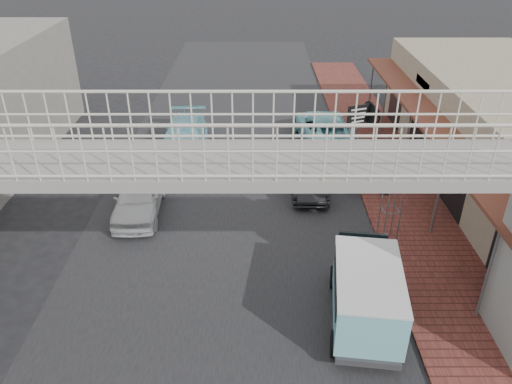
{
  "coord_description": "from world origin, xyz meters",
  "views": [
    {
      "loc": [
        0.93,
        -13.12,
        9.59
      ],
      "look_at": [
        0.94,
        0.76,
        1.8
      ],
      "focal_mm": 35.0,
      "sensor_mm": 36.0,
      "label": 1
    }
  ],
  "objects_px": {
    "white_hatchback": "(139,196)",
    "dark_sedan": "(308,174)",
    "angkot_far": "(184,137)",
    "arrow_sign": "(373,113)",
    "motorcycle_near": "(370,183)",
    "angkot_curb": "(325,128)",
    "street_clock": "(395,180)",
    "motorcycle_far": "(365,116)",
    "angkot_van": "(367,288)"
  },
  "relations": [
    {
      "from": "white_hatchback",
      "to": "dark_sedan",
      "type": "relative_size",
      "value": 1.02
    },
    {
      "from": "angkot_far",
      "to": "arrow_sign",
      "type": "relative_size",
      "value": 1.77
    },
    {
      "from": "angkot_far",
      "to": "motorcycle_near",
      "type": "relative_size",
      "value": 2.65
    },
    {
      "from": "white_hatchback",
      "to": "dark_sedan",
      "type": "height_order",
      "value": "white_hatchback"
    },
    {
      "from": "angkot_curb",
      "to": "street_clock",
      "type": "distance_m",
      "value": 8.42
    },
    {
      "from": "angkot_far",
      "to": "street_clock",
      "type": "relative_size",
      "value": 1.79
    },
    {
      "from": "white_hatchback",
      "to": "arrow_sign",
      "type": "distance_m",
      "value": 10.15
    },
    {
      "from": "motorcycle_far",
      "to": "street_clock",
      "type": "distance_m",
      "value": 10.4
    },
    {
      "from": "dark_sedan",
      "to": "angkot_far",
      "type": "distance_m",
      "value": 6.4
    },
    {
      "from": "dark_sedan",
      "to": "motorcycle_far",
      "type": "bearing_deg",
      "value": 62.13
    },
    {
      "from": "motorcycle_near",
      "to": "angkot_far",
      "type": "bearing_deg",
      "value": 67.75
    },
    {
      "from": "dark_sedan",
      "to": "angkot_far",
      "type": "xyz_separation_m",
      "value": [
        -5.31,
        3.58,
        0.06
      ]
    },
    {
      "from": "street_clock",
      "to": "arrow_sign",
      "type": "xyz_separation_m",
      "value": [
        0.53,
        6.01,
        -0.02
      ]
    },
    {
      "from": "dark_sedan",
      "to": "angkot_curb",
      "type": "distance_m",
      "value": 4.68
    },
    {
      "from": "angkot_far",
      "to": "angkot_curb",
      "type": "bearing_deg",
      "value": 7.86
    },
    {
      "from": "dark_sedan",
      "to": "angkot_van",
      "type": "relative_size",
      "value": 0.98
    },
    {
      "from": "white_hatchback",
      "to": "motorcycle_near",
      "type": "relative_size",
      "value": 2.18
    },
    {
      "from": "street_clock",
      "to": "arrow_sign",
      "type": "bearing_deg",
      "value": 75.01
    },
    {
      "from": "white_hatchback",
      "to": "angkot_van",
      "type": "height_order",
      "value": "angkot_van"
    },
    {
      "from": "angkot_far",
      "to": "motorcycle_near",
      "type": "xyz_separation_m",
      "value": [
        7.62,
        -4.25,
        -0.12
      ]
    },
    {
      "from": "dark_sedan",
      "to": "motorcycle_near",
      "type": "xyz_separation_m",
      "value": [
        2.31,
        -0.67,
        -0.06
      ]
    },
    {
      "from": "street_clock",
      "to": "angkot_curb",
      "type": "bearing_deg",
      "value": 87.68
    },
    {
      "from": "white_hatchback",
      "to": "angkot_curb",
      "type": "distance_m",
      "value": 9.81
    },
    {
      "from": "angkot_curb",
      "to": "motorcycle_near",
      "type": "xyz_separation_m",
      "value": [
        1.1,
        -5.2,
        -0.13
      ]
    },
    {
      "from": "motorcycle_far",
      "to": "arrow_sign",
      "type": "xyz_separation_m",
      "value": [
        -0.68,
        -4.17,
        1.72
      ]
    },
    {
      "from": "white_hatchback",
      "to": "street_clock",
      "type": "relative_size",
      "value": 1.47
    },
    {
      "from": "motorcycle_near",
      "to": "motorcycle_far",
      "type": "bearing_deg",
      "value": -2.65
    },
    {
      "from": "angkot_far",
      "to": "motorcycle_far",
      "type": "bearing_deg",
      "value": 18.01
    },
    {
      "from": "white_hatchback",
      "to": "angkot_curb",
      "type": "relative_size",
      "value": 0.77
    },
    {
      "from": "street_clock",
      "to": "dark_sedan",
      "type": "bearing_deg",
      "value": 112.29
    },
    {
      "from": "angkot_curb",
      "to": "motorcycle_far",
      "type": "distance_m",
      "value": 3.05
    },
    {
      "from": "street_clock",
      "to": "angkot_van",
      "type": "bearing_deg",
      "value": -121.64
    },
    {
      "from": "angkot_curb",
      "to": "motorcycle_far",
      "type": "height_order",
      "value": "angkot_curb"
    },
    {
      "from": "angkot_van",
      "to": "angkot_far",
      "type": "bearing_deg",
      "value": 126.28
    },
    {
      "from": "dark_sedan",
      "to": "angkot_curb",
      "type": "bearing_deg",
      "value": 75.52
    },
    {
      "from": "dark_sedan",
      "to": "white_hatchback",
      "type": "bearing_deg",
      "value": -163.34
    },
    {
      "from": "angkot_curb",
      "to": "street_clock",
      "type": "bearing_deg",
      "value": 92.07
    },
    {
      "from": "dark_sedan",
      "to": "motorcycle_far",
      "type": "xyz_separation_m",
      "value": [
        3.52,
        6.52,
        -0.07
      ]
    },
    {
      "from": "white_hatchback",
      "to": "angkot_curb",
      "type": "bearing_deg",
      "value": 37.57
    },
    {
      "from": "angkot_curb",
      "to": "motorcycle_far",
      "type": "bearing_deg",
      "value": -144.81
    },
    {
      "from": "dark_sedan",
      "to": "angkot_van",
      "type": "height_order",
      "value": "angkot_van"
    },
    {
      "from": "arrow_sign",
      "to": "motorcycle_near",
      "type": "bearing_deg",
      "value": -121.17
    },
    {
      "from": "motorcycle_far",
      "to": "arrow_sign",
      "type": "relative_size",
      "value": 0.58
    },
    {
      "from": "angkot_van",
      "to": "motorcycle_near",
      "type": "relative_size",
      "value": 2.18
    },
    {
      "from": "motorcycle_far",
      "to": "arrow_sign",
      "type": "bearing_deg",
      "value": 167.61
    },
    {
      "from": "white_hatchback",
      "to": "street_clock",
      "type": "bearing_deg",
      "value": -14.85
    },
    {
      "from": "motorcycle_near",
      "to": "arrow_sign",
      "type": "distance_m",
      "value": 3.51
    },
    {
      "from": "arrow_sign",
      "to": "street_clock",
      "type": "bearing_deg",
      "value": -116.25
    },
    {
      "from": "angkot_far",
      "to": "motorcycle_far",
      "type": "height_order",
      "value": "angkot_far"
    },
    {
      "from": "motorcycle_far",
      "to": "arrow_sign",
      "type": "height_order",
      "value": "arrow_sign"
    }
  ]
}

